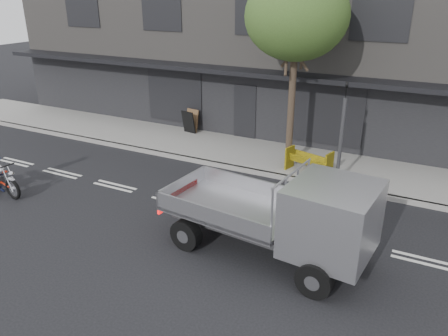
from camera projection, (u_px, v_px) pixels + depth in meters
ground at (175, 201)px, 13.58m from camera, size 80.00×80.00×0.00m
sidewalk at (239, 152)px, 17.43m from camera, size 32.00×3.20×0.15m
kerb at (221, 165)px, 16.11m from camera, size 32.00×0.20×0.15m
building_main at (298, 35)px, 21.36m from camera, size 26.00×10.00×8.00m
street_tree at (297, 17)px, 14.10m from camera, size 3.40×3.40×6.74m
traffic_light_pole at (341, 139)px, 13.95m from camera, size 0.12×0.12×3.50m
flatbed_ute at (311, 217)px, 9.87m from camera, size 5.25×2.55×2.35m
construction_barrier at (307, 162)px, 15.02m from camera, size 1.63×1.01×0.85m
sandwich_board at (188, 122)px, 19.24m from camera, size 0.69×0.52×1.00m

